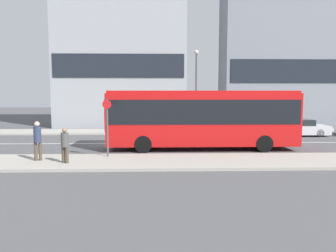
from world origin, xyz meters
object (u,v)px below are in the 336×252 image
Objects in this scene: parked_car_0 at (296,128)px; street_lamp at (196,82)px; city_bus at (201,116)px; pedestrian_near_stop at (37,138)px; pedestrian_down_pavement at (65,143)px; bus_stop_sign at (107,123)px.

parked_car_0 is 8.65m from street_lamp.
city_bus is 9.09m from pedestrian_near_stop.
pedestrian_near_stop is at bearing -127.46° from street_lamp.
pedestrian_near_stop is 14.73m from street_lamp.
city_bus is 2.35× the size of parked_car_0.
city_bus is 8.14m from pedestrian_down_pavement.
bus_stop_sign is 0.43× the size of street_lamp.
bus_stop_sign is (3.12, 0.94, 0.62)m from pedestrian_near_stop.
parked_car_0 is 19.11m from pedestrian_near_stop.
pedestrian_near_stop is at bearing 179.77° from pedestrian_down_pavement.
parked_car_0 is at bearing 37.95° from city_bus.
pedestrian_near_stop is 1.56m from pedestrian_down_pavement.
street_lamp is (8.77, 11.44, 3.03)m from pedestrian_near_stop.
street_lamp is at bearing 80.76° from pedestrian_down_pavement.
city_bus is at bearing 29.52° from bus_stop_sign.
street_lamp is at bearing 167.41° from parked_car_0.
pedestrian_down_pavement is 0.24× the size of street_lamp.
city_bus is 6.91× the size of pedestrian_down_pavement.
pedestrian_near_stop is 1.16× the size of pedestrian_down_pavement.
city_bus is 1.65× the size of street_lamp.
bus_stop_sign is (-5.09, -2.88, -0.17)m from city_bus.
parked_car_0 is 18.22m from pedestrian_down_pavement.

